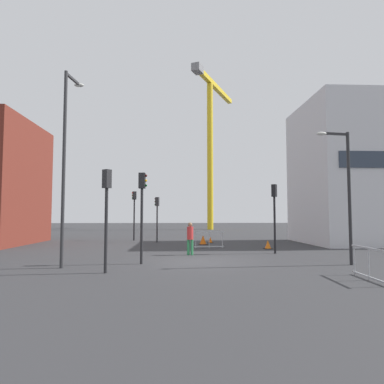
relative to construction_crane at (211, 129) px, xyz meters
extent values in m
plane|color=#333335|center=(-4.24, -35.92, -15.28)|extent=(160.00, 160.00, 0.00)
cube|color=silver|center=(9.17, -26.05, -9.89)|extent=(9.29, 8.25, 10.77)
cylinder|color=yellow|center=(-0.14, -0.29, -4.12)|extent=(0.90, 0.90, 22.32)
cube|color=yellow|center=(1.05, 2.16, 7.45)|extent=(7.44, 14.29, 0.70)
cube|color=slate|center=(-2.32, -4.76, 7.45)|extent=(1.87, 2.14, 1.10)
cylinder|color=#2D2D30|center=(-9.96, -37.59, -11.18)|extent=(0.14, 0.14, 8.20)
cube|color=#2D2D30|center=(-9.86, -36.96, -7.18)|extent=(0.29, 1.28, 0.10)
ellipsoid|color=silver|center=(-9.76, -36.33, -7.20)|extent=(0.44, 0.24, 0.16)
cylinder|color=#232326|center=(2.25, -37.28, -12.38)|extent=(0.14, 0.14, 5.80)
cube|color=#232326|center=(1.63, -37.37, -9.58)|extent=(1.26, 0.28, 0.10)
ellipsoid|color=silver|center=(1.01, -37.46, -9.60)|extent=(0.44, 0.24, 0.16)
cylinder|color=#232326|center=(-7.93, -38.90, -13.70)|extent=(0.12, 0.12, 3.16)
cube|color=#232326|center=(-7.93, -38.90, -11.77)|extent=(0.37, 0.36, 0.70)
sphere|color=#390605|center=(-8.06, -38.79, -11.55)|extent=(0.11, 0.11, 0.11)
sphere|color=#3C2905|center=(-8.06, -38.79, -11.77)|extent=(0.11, 0.11, 0.11)
sphere|color=green|center=(-8.06, -38.79, -11.99)|extent=(0.11, 0.11, 0.11)
cylinder|color=black|center=(0.25, -32.71, -13.69)|extent=(0.12, 0.12, 3.18)
cube|color=black|center=(0.25, -32.71, -11.75)|extent=(0.36, 0.37, 0.70)
sphere|color=red|center=(0.35, -32.57, -11.53)|extent=(0.11, 0.11, 0.11)
sphere|color=#3C2905|center=(0.35, -32.57, -11.75)|extent=(0.11, 0.11, 0.11)
sphere|color=#07330F|center=(0.35, -32.57, -11.97)|extent=(0.11, 0.11, 0.11)
cylinder|color=#2D2D30|center=(-6.79, -24.48, -13.85)|extent=(0.12, 0.12, 2.87)
cube|color=#2D2D30|center=(-6.79, -24.48, -12.06)|extent=(0.33, 0.31, 0.70)
sphere|color=#390605|center=(-6.96, -24.43, -11.84)|extent=(0.11, 0.11, 0.11)
sphere|color=#3C2905|center=(-6.96, -24.43, -12.06)|extent=(0.11, 0.11, 0.11)
sphere|color=green|center=(-6.96, -24.43, -12.28)|extent=(0.11, 0.11, 0.11)
cylinder|color=#232326|center=(-6.83, -36.54, -13.61)|extent=(0.12, 0.12, 3.33)
cube|color=#232326|center=(-6.83, -36.54, -11.60)|extent=(0.31, 0.27, 0.70)
sphere|color=#390605|center=(-6.66, -36.56, -11.38)|extent=(0.11, 0.11, 0.11)
sphere|color=#F2A514|center=(-6.66, -36.56, -11.60)|extent=(0.11, 0.11, 0.11)
sphere|color=#07330F|center=(-6.66, -36.56, -11.82)|extent=(0.11, 0.11, 0.11)
cylinder|color=black|center=(-8.87, -22.23, -13.54)|extent=(0.12, 0.12, 3.47)
cube|color=black|center=(-8.87, -22.23, -11.46)|extent=(0.36, 0.34, 0.70)
sphere|color=red|center=(-9.02, -22.31, -11.24)|extent=(0.11, 0.11, 0.11)
sphere|color=#3C2905|center=(-9.02, -22.31, -11.46)|extent=(0.11, 0.11, 0.11)
sphere|color=#07330F|center=(-9.02, -22.31, -11.68)|extent=(0.11, 0.11, 0.11)
cylinder|color=#2D844C|center=(-4.64, -33.21, -14.86)|extent=(0.14, 0.14, 0.83)
cylinder|color=#2D844C|center=(-4.44, -33.26, -14.86)|extent=(0.14, 0.14, 0.83)
cylinder|color=red|center=(-4.54, -33.23, -14.10)|extent=(0.34, 0.34, 0.69)
sphere|color=#8C6647|center=(-4.54, -33.23, -13.64)|extent=(0.23, 0.23, 0.23)
cube|color=#9EA0A5|center=(1.05, -40.77, -14.23)|extent=(0.17, 2.28, 0.06)
cube|color=#9EA0A5|center=(1.05, -40.77, -15.18)|extent=(0.17, 2.28, 0.06)
cylinder|color=#9EA0A5|center=(1.05, -40.77, -14.75)|extent=(0.04, 0.04, 1.05)
cylinder|color=#9EA0A5|center=(1.10, -39.74, -14.75)|extent=(0.04, 0.04, 1.05)
cube|color=#B2B5BA|center=(-3.14, -29.38, -14.23)|extent=(1.98, 0.29, 0.06)
cube|color=#B2B5BA|center=(-3.14, -29.38, -15.18)|extent=(1.98, 0.29, 0.06)
cylinder|color=#B2B5BA|center=(-4.02, -29.48, -14.75)|extent=(0.04, 0.04, 1.05)
cylinder|color=#B2B5BA|center=(-3.14, -29.38, -14.75)|extent=(0.04, 0.04, 1.05)
cylinder|color=#B2B5BA|center=(-2.25, -29.27, -14.75)|extent=(0.04, 0.04, 1.05)
cube|color=black|center=(0.56, -30.05, -15.26)|extent=(0.54, 0.54, 0.03)
cone|color=orange|center=(0.56, -30.05, -15.00)|extent=(0.42, 0.42, 0.55)
cube|color=black|center=(-3.32, -26.59, -15.26)|extent=(0.67, 0.67, 0.03)
cone|color=#E55B0F|center=(-3.32, -26.59, -14.94)|extent=(0.52, 0.52, 0.68)
cube|color=black|center=(-2.63, -25.14, -15.26)|extent=(0.45, 0.45, 0.03)
cone|color=#E55B0F|center=(-2.63, -25.14, -15.05)|extent=(0.35, 0.35, 0.46)
camera|label=1|loc=(-5.33, -52.01, -13.14)|focal=32.37mm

